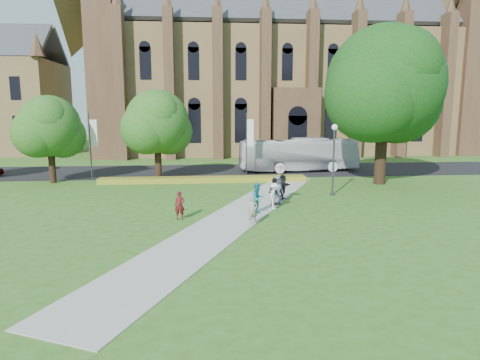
{
  "coord_description": "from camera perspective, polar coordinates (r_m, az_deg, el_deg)",
  "views": [
    {
      "loc": [
        -2.07,
        -23.85,
        6.3
      ],
      "look_at": [
        0.44,
        4.39,
        1.6
      ],
      "focal_mm": 32.0,
      "sensor_mm": 36.0,
      "label": 1
    }
  ],
  "objects": [
    {
      "name": "tour_coach",
      "position": [
        44.23,
        7.84,
        3.37
      ],
      "size": [
        12.4,
        4.05,
        3.39
      ],
      "primitive_type": "imported",
      "rotation": [
        0.0,
        0.0,
        1.67
      ],
      "color": "white",
      "rests_on": "road"
    },
    {
      "name": "large_tree",
      "position": [
        38.03,
        18.71,
        12.04
      ],
      "size": [
        9.6,
        9.6,
        13.2
      ],
      "color": "#332114",
      "rests_on": "ground"
    },
    {
      "name": "pedestrian_0",
      "position": [
        24.85,
        -8.04,
        -3.35
      ],
      "size": [
        0.61,
        0.42,
        1.62
      ],
      "primitive_type": "imported",
      "rotation": [
        0.0,
        0.0,
        -0.05
      ],
      "color": "#541316",
      "rests_on": "footpath"
    },
    {
      "name": "cathedral",
      "position": [
        65.06,
        5.85,
        15.26
      ],
      "size": [
        52.6,
        18.25,
        28.0
      ],
      "color": "olive",
      "rests_on": "ground"
    },
    {
      "name": "pedestrian_5",
      "position": [
        30.05,
        5.72,
        -0.95
      ],
      "size": [
        1.35,
        1.65,
        1.76
      ],
      "primitive_type": "imported",
      "rotation": [
        0.0,
        0.0,
        0.98
      ],
      "color": "#24272C",
      "rests_on": "footpath"
    },
    {
      "name": "pedestrian_6",
      "position": [
        23.49,
        1.7,
        -4.06
      ],
      "size": [
        0.64,
        0.49,
        1.58
      ],
      "primitive_type": "imported",
      "rotation": [
        0.0,
        0.0,
        0.21
      ],
      "color": "gray",
      "rests_on": "footpath"
    },
    {
      "name": "road",
      "position": [
        44.35,
        -2.35,
        1.25
      ],
      "size": [
        160.0,
        10.0,
        0.02
      ],
      "primitive_type": "cube",
      "color": "black",
      "rests_on": "ground"
    },
    {
      "name": "flower_hedge",
      "position": [
        37.55,
        -4.9,
        0.06
      ],
      "size": [
        18.0,
        1.4,
        0.45
      ],
      "primitive_type": "cube",
      "color": "gold",
      "rests_on": "ground"
    },
    {
      "name": "parasol",
      "position": [
        28.5,
        5.29,
        1.12
      ],
      "size": [
        0.92,
        0.92,
        0.61
      ],
      "primitive_type": "imported",
      "rotation": [
        0.0,
        0.0,
        -0.42
      ],
      "color": "#CF92A4",
      "rests_on": "pedestrian_4"
    },
    {
      "name": "street_tree_0",
      "position": [
        40.02,
        -24.09,
        6.56
      ],
      "size": [
        5.2,
        5.2,
        7.5
      ],
      "color": "#332114",
      "rests_on": "ground"
    },
    {
      "name": "pedestrian_4",
      "position": [
        28.58,
        4.93,
        -1.37
      ],
      "size": [
        1.04,
        0.81,
        1.86
      ],
      "primitive_type": "imported",
      "rotation": [
        0.0,
        0.0,
        0.27
      ],
      "color": "slate",
      "rests_on": "footpath"
    },
    {
      "name": "pedestrian_2",
      "position": [
        27.1,
        4.61,
        -2.15
      ],
      "size": [
        1.04,
        1.25,
        1.68
      ],
      "primitive_type": "imported",
      "rotation": [
        0.0,
        0.0,
        1.12
      ],
      "color": "silver",
      "rests_on": "footpath"
    },
    {
      "name": "banner_pole_1",
      "position": [
        40.37,
        -19.2,
        4.75
      ],
      "size": [
        0.7,
        0.1,
        6.0
      ],
      "color": "#38383D",
      "rests_on": "ground"
    },
    {
      "name": "ground",
      "position": [
        24.76,
        -0.11,
        -5.33
      ],
      "size": [
        160.0,
        160.0,
        0.0
      ],
      "primitive_type": "plane",
      "color": "#375C1B",
      "rests_on": "ground"
    },
    {
      "name": "streetlamp",
      "position": [
        31.97,
        12.4,
        3.8
      ],
      "size": [
        0.44,
        0.44,
        5.24
      ],
      "color": "#38383D",
      "rests_on": "ground"
    },
    {
      "name": "banner_pole_0",
      "position": [
        39.38,
        1.04,
        5.17
      ],
      "size": [
        0.7,
        0.1,
        6.0
      ],
      "color": "#38383D",
      "rests_on": "ground"
    },
    {
      "name": "pedestrian_3",
      "position": [
        28.22,
        4.54,
        -1.53
      ],
      "size": [
        1.03,
        1.11,
        1.83
      ],
      "primitive_type": "imported",
      "rotation": [
        0.0,
        0.0,
        0.88
      ],
      "color": "black",
      "rests_on": "footpath"
    },
    {
      "name": "pedestrian_1",
      "position": [
        25.79,
        2.37,
        -2.47
      ],
      "size": [
        1.17,
        1.1,
        1.9
      ],
      "primitive_type": "imported",
      "rotation": [
        0.0,
        0.0,
        0.57
      ],
      "color": "teal",
      "rests_on": "footpath"
    },
    {
      "name": "street_tree_1",
      "position": [
        38.57,
        -11.02,
        7.64
      ],
      "size": [
        5.6,
        5.6,
        8.05
      ],
      "color": "#332114",
      "rests_on": "ground"
    },
    {
      "name": "footpath",
      "position": [
        25.72,
        -0.3,
        -4.72
      ],
      "size": [
        15.58,
        28.54,
        0.04
      ],
      "primitive_type": "cube",
      "rotation": [
        0.0,
        0.0,
        -0.44
      ],
      "color": "#B2B2A8",
      "rests_on": "ground"
    }
  ]
}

